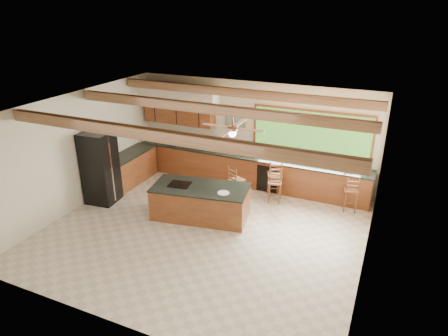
% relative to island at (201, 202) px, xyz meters
% --- Properties ---
extents(ground, '(7.20, 7.20, 0.00)m').
position_rel_island_xyz_m(ground, '(0.39, -0.60, -0.42)').
color(ground, beige).
rests_on(ground, ground).
extents(room_shell, '(7.27, 6.54, 3.02)m').
position_rel_island_xyz_m(room_shell, '(0.22, 0.05, 1.80)').
color(room_shell, beige).
rests_on(room_shell, ground).
extents(counter_run, '(7.12, 3.10, 1.22)m').
position_rel_island_xyz_m(counter_run, '(-0.43, 1.92, 0.05)').
color(counter_run, brown).
rests_on(counter_run, ground).
extents(island, '(2.53, 1.51, 0.85)m').
position_rel_island_xyz_m(island, '(0.00, 0.00, 0.00)').
color(island, brown).
rests_on(island, ground).
extents(refrigerator, '(0.84, 0.82, 1.96)m').
position_rel_island_xyz_m(refrigerator, '(-2.83, -0.30, 0.56)').
color(refrigerator, black).
rests_on(refrigerator, ground).
extents(bar_stool_a, '(0.48, 0.48, 1.02)m').
position_rel_island_xyz_m(bar_stool_a, '(0.49, 1.12, 0.19)').
color(bar_stool_a, brown).
rests_on(bar_stool_a, ground).
extents(bar_stool_b, '(0.52, 0.52, 1.10)m').
position_rel_island_xyz_m(bar_stool_b, '(1.35, 1.79, 0.24)').
color(bar_stool_b, brown).
rests_on(bar_stool_b, ground).
extents(bar_stool_c, '(0.43, 0.43, 0.97)m').
position_rel_island_xyz_m(bar_stool_c, '(1.47, 1.46, 0.16)').
color(bar_stool_c, brown).
rests_on(bar_stool_c, ground).
extents(bar_stool_d, '(0.43, 0.43, 0.98)m').
position_rel_island_xyz_m(bar_stool_d, '(3.39, 1.80, 0.17)').
color(bar_stool_d, brown).
rests_on(bar_stool_d, ground).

